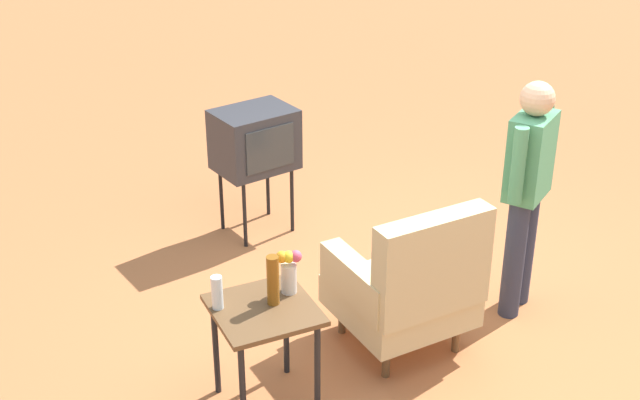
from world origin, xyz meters
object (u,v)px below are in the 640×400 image
Objects in this scene: side_table at (264,323)px; tv_on_stand at (255,141)px; flower_vase at (289,269)px; armchair at (410,284)px; person_standing at (527,185)px; bottle_short_clear at (217,293)px; bottle_tall_amber at (273,280)px.

side_table is 0.65× the size of tv_on_stand.
flower_vase is at bearing 74.22° from tv_on_stand.
flower_vase is at bearing 1.11° from armchair.
tv_on_stand reaches higher than side_table.
person_standing is 8.20× the size of bottle_short_clear.
side_table is at bearing 155.22° from bottle_short_clear.
person_standing is (-1.20, 1.80, 0.16)m from tv_on_stand.
flower_vase is (1.74, 0.13, -0.12)m from person_standing.
tv_on_stand reaches higher than bottle_tall_amber.
side_table is 2.53× the size of flower_vase.
tv_on_stand is (0.27, -1.92, 0.28)m from armchair.
tv_on_stand is at bearing -56.46° from person_standing.
armchair is 1.02m from side_table.
armchair is 1.03× the size of tv_on_stand.
side_table is (1.01, 0.11, 0.07)m from armchair.
armchair is at bearing 98.03° from tv_on_stand.
bottle_short_clear is (0.23, -0.11, 0.20)m from side_table.
armchair is 1.27m from bottle_short_clear.
flower_vase is at bearing 4.28° from person_standing.
bottle_tall_amber is at bearing 29.62° from flower_vase.
person_standing is at bearing -175.72° from flower_vase.
person_standing is (-1.94, -0.22, 0.37)m from side_table.
tv_on_stand is 0.63× the size of person_standing.
armchair reaches higher than bottle_tall_amber.
flower_vase is at bearing 177.86° from bottle_short_clear.
tv_on_stand is 2.12m from bottle_tall_amber.
bottle_tall_amber is (-0.07, -0.02, 0.25)m from side_table.
bottle_tall_amber is (0.94, 0.09, 0.32)m from armchair.
person_standing is 1.75m from flower_vase.
armchair is 1.03m from person_standing.
person_standing is at bearing 123.54° from tv_on_stand.
bottle_short_clear is at bearing 3.02° from person_standing.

